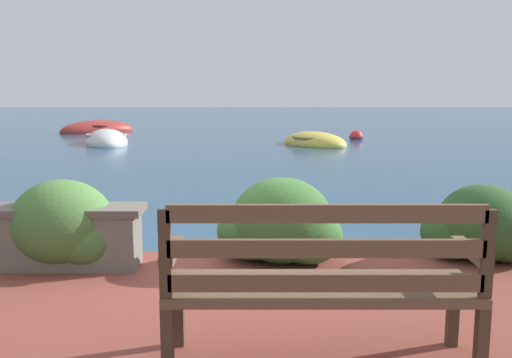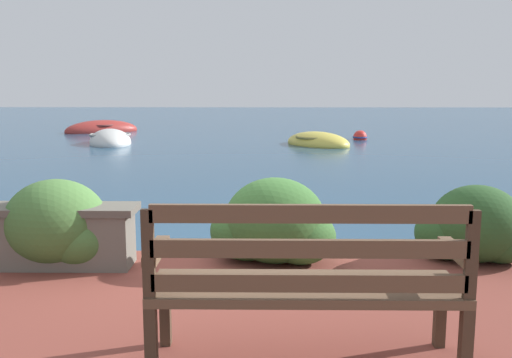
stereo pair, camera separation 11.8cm
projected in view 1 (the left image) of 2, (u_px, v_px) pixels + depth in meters
name	position (u px, v px, depth m)	size (l,w,h in m)	color
ground_plane	(200.00, 274.00, 5.23)	(80.00, 80.00, 0.00)	navy
park_bench	(321.00, 280.00, 2.98)	(1.66, 0.48, 0.93)	#433123
stone_wall	(12.00, 236.00, 4.70)	(2.17, 0.39, 0.52)	#666056
hedge_clump_left	(60.00, 228.00, 4.76)	(1.07, 0.77, 0.72)	#426B33
hedge_clump_centre	(279.00, 226.00, 4.84)	(1.07, 0.77, 0.73)	#38662D
hedge_clump_right	(479.00, 228.00, 4.89)	(0.97, 0.70, 0.66)	#284C23
rowboat_nearest	(314.00, 143.00, 16.54)	(2.39, 2.61, 0.67)	#DBC64C
rowboat_mid	(106.00, 142.00, 16.77)	(1.85, 2.57, 0.77)	silver
rowboat_far	(97.00, 131.00, 20.91)	(2.80, 2.34, 0.78)	#9E2D28
mooring_buoy	(356.00, 137.00, 18.21)	(0.48, 0.48, 0.43)	red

